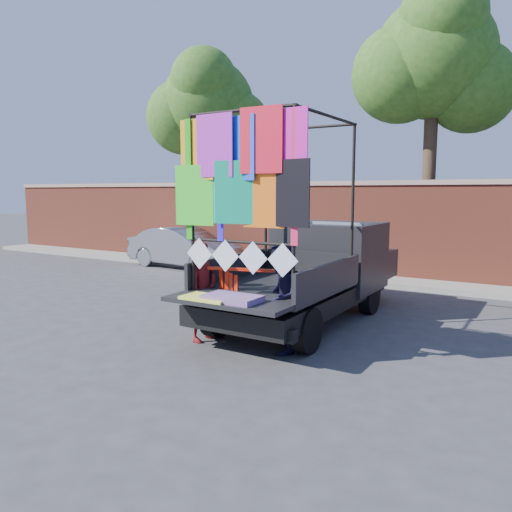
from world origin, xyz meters
The scene contains 10 objects.
ground centered at (0.00, 0.00, 0.00)m, with size 90.00×90.00×0.00m, color #38383A.
brick_wall centered at (0.00, 7.00, 1.33)m, with size 30.00×0.45×2.61m.
curb centered at (0.00, 6.30, 0.06)m, with size 30.00×1.20×0.12m, color gray.
tree_left centered at (-6.48, 8.12, 5.12)m, with size 4.20×3.30×7.05m.
tree_mid centered at (1.02, 8.12, 5.70)m, with size 4.20×3.30×7.73m.
pickup_truck centered at (0.33, 2.44, 0.87)m, with size 2.18×5.46×3.44m.
sedan centered at (-5.67, 5.81, 0.62)m, with size 1.31×3.74×1.23m, color #AEAFB5.
woman centered at (-0.53, 0.02, 0.79)m, with size 0.57×0.38×1.57m, color maroon.
man centered at (0.80, 0.13, 0.80)m, with size 0.77×0.60×1.59m, color black.
streamer_bundle centered at (0.02, 0.06, 0.97)m, with size 1.01×0.32×0.70m.
Camera 1 is at (4.14, -6.06, 2.33)m, focal length 35.00 mm.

